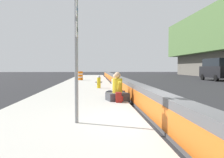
{
  "coord_description": "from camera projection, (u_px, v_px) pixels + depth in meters",
  "views": [
    {
      "loc": [
        -6.56,
        1.73,
        1.52
      ],
      "look_at": [
        5.11,
        0.98,
        0.99
      ],
      "focal_mm": 40.66,
      "sensor_mm": 36.0,
      "label": 1
    }
  ],
  "objects": [
    {
      "name": "jersey_barrier",
      "position": [
        161.0,
        109.0,
        6.7
      ],
      "size": [
        76.0,
        0.45,
        0.85
      ],
      "color": "#545456",
      "rests_on": "ground_plane"
    },
    {
      "name": "seated_person_middle",
      "position": [
        116.0,
        90.0,
        11.67
      ],
      "size": [
        0.85,
        0.93,
        1.09
      ],
      "color": "black",
      "rests_on": "sidewalk_strip"
    },
    {
      "name": "route_sign_post",
      "position": [
        76.0,
        38.0,
        6.22
      ],
      "size": [
        0.44,
        0.09,
        3.6
      ],
      "color": "gray",
      "rests_on": "sidewalk_strip"
    },
    {
      "name": "ground_plane",
      "position": [
        161.0,
        125.0,
        6.72
      ],
      "size": [
        160.0,
        160.0,
        0.0
      ],
      "primitive_type": "plane",
      "color": "#232326",
      "rests_on": "ground"
    },
    {
      "name": "fire_hydrant",
      "position": [
        99.0,
        81.0,
        16.92
      ],
      "size": [
        0.26,
        0.46,
        0.88
      ],
      "color": "gold",
      "rests_on": "sidewalk_strip"
    },
    {
      "name": "sidewalk_strip",
      "position": [
        60.0,
        123.0,
        6.55
      ],
      "size": [
        80.0,
        4.4,
        0.14
      ],
      "primitive_type": "cube",
      "color": "#A8A59E",
      "rests_on": "ground_plane"
    },
    {
      "name": "parked_car_midline",
      "position": [
        217.0,
        69.0,
        29.11
      ],
      "size": [
        5.15,
        2.2,
        2.56
      ],
      "color": "black",
      "rests_on": "ground_plane"
    },
    {
      "name": "seated_person_foreground",
      "position": [
        117.0,
        92.0,
        10.56
      ],
      "size": [
        0.91,
        1.0,
        1.19
      ],
      "color": "#424247",
      "rests_on": "sidewalk_strip"
    },
    {
      "name": "construction_barrel",
      "position": [
        80.0,
        76.0,
        27.67
      ],
      "size": [
        0.54,
        0.54,
        0.95
      ],
      "color": "orange",
      "rests_on": "sidewalk_strip"
    },
    {
      "name": "backpack",
      "position": [
        119.0,
        97.0,
        10.02
      ],
      "size": [
        0.32,
        0.28,
        0.4
      ],
      "color": "maroon",
      "rests_on": "sidewalk_strip"
    }
  ]
}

